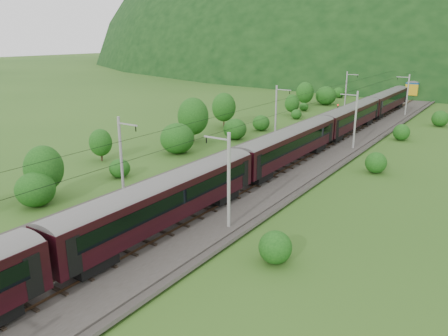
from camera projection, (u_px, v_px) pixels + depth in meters
The scene contains 14 objects.
ground at pixel (172, 213), 39.85m from camera, with size 600.00×600.00×0.00m, color #2B531A.
railbed at pixel (232, 182), 47.73m from camera, with size 14.00×220.00×0.30m, color #38332D.
track_left at pixel (214, 177), 48.95m from camera, with size 2.40×220.00×0.27m.
track_right at pixel (251, 185), 46.38m from camera, with size 2.40×220.00×0.27m.
catenary_left at pixel (276, 110), 67.18m from camera, with size 2.54×192.28×8.00m.
catenary_right at pixel (355, 118), 60.63m from camera, with size 2.54×192.28×8.00m.
overhead_wires at pixel (232, 120), 45.70m from camera, with size 4.83×198.00×0.03m.
mountain_ridge at pixel (305, 56), 341.89m from camera, with size 336.00×280.00×132.00m, color black.
train at pixel (324, 124), 61.48m from camera, with size 3.00×142.06×5.22m.
hazard_post_near at pixel (328, 129), 70.32m from camera, with size 0.17×0.17×1.63m, color red.
hazard_post_far at pixel (381, 105), 93.97m from camera, with size 0.17×0.17×1.56m, color red.
signal at pixel (338, 109), 86.09m from camera, with size 0.25×0.25×2.22m.
vegetation_left at pixel (173, 134), 59.85m from camera, with size 12.83×147.92×6.71m.
vegetation_right at pixel (375, 167), 49.83m from camera, with size 5.82×101.16×2.54m.
Camera 1 is at (24.58, -27.93, 15.60)m, focal length 35.00 mm.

